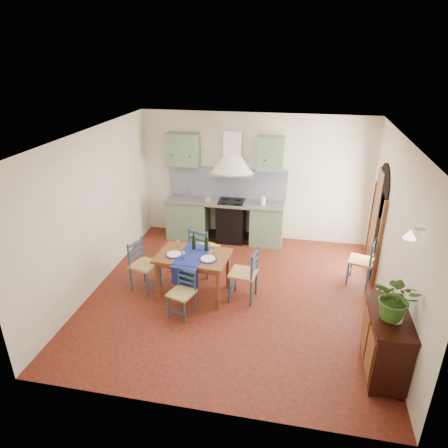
% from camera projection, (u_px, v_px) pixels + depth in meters
% --- Properties ---
extents(floor, '(5.00, 5.00, 0.00)m').
position_uv_depth(floor, '(234.00, 295.00, 7.08)').
color(floor, '#40130D').
rests_on(floor, ground).
extents(back_wall, '(5.00, 0.96, 2.80)m').
position_uv_depth(back_wall, '(231.00, 195.00, 8.79)').
color(back_wall, white).
rests_on(back_wall, ground).
extents(right_wall, '(0.26, 5.00, 2.80)m').
position_uv_depth(right_wall, '(392.00, 232.00, 6.34)').
color(right_wall, white).
rests_on(right_wall, ground).
extents(left_wall, '(0.04, 5.00, 2.80)m').
position_uv_depth(left_wall, '(94.00, 212.00, 6.96)').
color(left_wall, white).
rests_on(left_wall, ground).
extents(ceiling, '(5.00, 5.00, 0.01)m').
position_uv_depth(ceiling, '(236.00, 137.00, 5.94)').
color(ceiling, white).
rests_on(ceiling, back_wall).
extents(dining_table, '(1.27, 0.97, 1.09)m').
position_uv_depth(dining_table, '(193.00, 259.00, 6.86)').
color(dining_table, brown).
rests_on(dining_table, ground).
extents(chair_near, '(0.47, 0.47, 0.81)m').
position_uv_depth(chair_near, '(183.00, 293.00, 6.40)').
color(chair_near, navy).
rests_on(chair_near, ground).
extents(chair_far, '(0.58, 0.58, 0.98)m').
position_uv_depth(chair_far, '(203.00, 249.00, 7.59)').
color(chair_far, navy).
rests_on(chair_far, ground).
extents(chair_left, '(0.54, 0.54, 0.93)m').
position_uv_depth(chair_left, '(144.00, 265.00, 7.09)').
color(chair_left, navy).
rests_on(chair_left, ground).
extents(chair_right, '(0.49, 0.49, 0.95)m').
position_uv_depth(chair_right, '(245.00, 274.00, 6.80)').
color(chair_right, navy).
rests_on(chair_right, ground).
extents(chair_spare, '(0.51, 0.51, 0.88)m').
position_uv_depth(chair_spare, '(363.00, 261.00, 7.26)').
color(chair_spare, navy).
rests_on(chair_spare, ground).
extents(sideboard, '(0.50, 1.05, 0.94)m').
position_uv_depth(sideboard, '(386.00, 342.00, 5.21)').
color(sideboard, black).
rests_on(sideboard, ground).
extents(potted_plant, '(0.69, 0.66, 0.61)m').
position_uv_depth(potted_plant, '(397.00, 298.00, 4.84)').
color(potted_plant, '#2F5A1F').
rests_on(potted_plant, sideboard).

